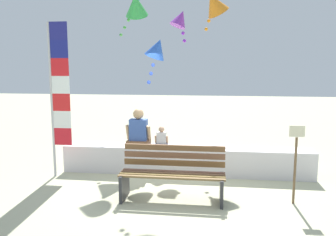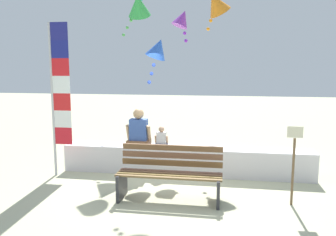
{
  "view_description": "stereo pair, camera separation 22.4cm",
  "coord_description": "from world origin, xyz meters",
  "px_view_note": "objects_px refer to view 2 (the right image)",
  "views": [
    {
      "loc": [
        0.54,
        -6.19,
        2.23
      ],
      "look_at": [
        -0.37,
        0.83,
        1.16
      ],
      "focal_mm": 37.09,
      "sensor_mm": 36.0,
      "label": 1
    },
    {
      "loc": [
        0.76,
        -6.16,
        2.23
      ],
      "look_at": [
        -0.37,
        0.83,
        1.16
      ],
      "focal_mm": 37.09,
      "sensor_mm": 36.0,
      "label": 2
    }
  ],
  "objects_px": {
    "park_bench": "(170,175)",
    "kite_orange": "(216,4)",
    "kite_blue": "(158,49)",
    "sign_post": "(294,159)",
    "person_child": "(161,139)",
    "flag_banner": "(58,91)",
    "person_adult": "(139,131)",
    "kite_green": "(138,6)",
    "kite_purple": "(182,19)"
  },
  "relations": [
    {
      "from": "person_adult",
      "to": "kite_blue",
      "type": "height_order",
      "value": "kite_blue"
    },
    {
      "from": "park_bench",
      "to": "person_child",
      "type": "bearing_deg",
      "value": 105.76
    },
    {
      "from": "person_child",
      "to": "kite_blue",
      "type": "height_order",
      "value": "kite_blue"
    },
    {
      "from": "person_adult",
      "to": "person_child",
      "type": "height_order",
      "value": "person_adult"
    },
    {
      "from": "flag_banner",
      "to": "sign_post",
      "type": "height_order",
      "value": "flag_banner"
    },
    {
      "from": "person_adult",
      "to": "kite_orange",
      "type": "xyz_separation_m",
      "value": [
        1.52,
        1.29,
        2.76
      ]
    },
    {
      "from": "kite_blue",
      "to": "kite_orange",
      "type": "bearing_deg",
      "value": 29.38
    },
    {
      "from": "flag_banner",
      "to": "kite_blue",
      "type": "bearing_deg",
      "value": 31.85
    },
    {
      "from": "sign_post",
      "to": "kite_purple",
      "type": "bearing_deg",
      "value": 127.15
    },
    {
      "from": "flag_banner",
      "to": "sign_post",
      "type": "relative_size",
      "value": 2.37
    },
    {
      "from": "person_child",
      "to": "flag_banner",
      "type": "bearing_deg",
      "value": -165.37
    },
    {
      "from": "kite_purple",
      "to": "kite_green",
      "type": "height_order",
      "value": "kite_green"
    },
    {
      "from": "person_adult",
      "to": "sign_post",
      "type": "xyz_separation_m",
      "value": [
        2.87,
        -1.35,
        -0.1
      ]
    },
    {
      "from": "park_bench",
      "to": "kite_purple",
      "type": "distance_m",
      "value": 4.1
    },
    {
      "from": "person_adult",
      "to": "kite_blue",
      "type": "distance_m",
      "value": 1.85
    },
    {
      "from": "sign_post",
      "to": "person_child",
      "type": "bearing_deg",
      "value": 150.36
    },
    {
      "from": "person_child",
      "to": "kite_purple",
      "type": "bearing_deg",
      "value": 80.68
    },
    {
      "from": "flag_banner",
      "to": "kite_orange",
      "type": "xyz_separation_m",
      "value": [
        3.02,
        1.8,
        1.88
      ]
    },
    {
      "from": "sign_post",
      "to": "kite_blue",
      "type": "bearing_deg",
      "value": 142.65
    },
    {
      "from": "person_child",
      "to": "kite_green",
      "type": "distance_m",
      "value": 3.64
    },
    {
      "from": "person_adult",
      "to": "flag_banner",
      "type": "height_order",
      "value": "flag_banner"
    },
    {
      "from": "kite_purple",
      "to": "kite_green",
      "type": "distance_m",
      "value": 1.28
    },
    {
      "from": "person_adult",
      "to": "person_child",
      "type": "relative_size",
      "value": 1.85
    },
    {
      "from": "kite_blue",
      "to": "kite_green",
      "type": "height_order",
      "value": "kite_green"
    },
    {
      "from": "kite_blue",
      "to": "person_child",
      "type": "bearing_deg",
      "value": -73.13
    },
    {
      "from": "flag_banner",
      "to": "sign_post",
      "type": "distance_m",
      "value": 4.55
    },
    {
      "from": "person_child",
      "to": "kite_purple",
      "type": "distance_m",
      "value": 3.0
    },
    {
      "from": "kite_orange",
      "to": "person_child",
      "type": "bearing_deg",
      "value": -128.78
    },
    {
      "from": "park_bench",
      "to": "flag_banner",
      "type": "bearing_deg",
      "value": 159.45
    },
    {
      "from": "park_bench",
      "to": "sign_post",
      "type": "xyz_separation_m",
      "value": [
        1.98,
        0.06,
        0.34
      ]
    },
    {
      "from": "kite_green",
      "to": "kite_blue",
      "type": "bearing_deg",
      "value": -59.53
    },
    {
      "from": "park_bench",
      "to": "kite_purple",
      "type": "xyz_separation_m",
      "value": [
        -0.16,
        2.88,
        2.91
      ]
    },
    {
      "from": "person_adult",
      "to": "park_bench",
      "type": "bearing_deg",
      "value": -57.96
    },
    {
      "from": "park_bench",
      "to": "kite_blue",
      "type": "relative_size",
      "value": 1.69
    },
    {
      "from": "kite_blue",
      "to": "park_bench",
      "type": "bearing_deg",
      "value": -73.91
    },
    {
      "from": "person_adult",
      "to": "kite_orange",
      "type": "relative_size",
      "value": 0.86
    },
    {
      "from": "person_child",
      "to": "kite_green",
      "type": "relative_size",
      "value": 0.38
    },
    {
      "from": "person_adult",
      "to": "sign_post",
      "type": "height_order",
      "value": "person_adult"
    },
    {
      "from": "person_child",
      "to": "kite_purple",
      "type": "relative_size",
      "value": 0.51
    },
    {
      "from": "flag_banner",
      "to": "kite_blue",
      "type": "distance_m",
      "value": 2.29
    },
    {
      "from": "park_bench",
      "to": "kite_orange",
      "type": "relative_size",
      "value": 1.91
    },
    {
      "from": "person_child",
      "to": "flag_banner",
      "type": "relative_size",
      "value": 0.14
    },
    {
      "from": "person_child",
      "to": "flag_banner",
      "type": "height_order",
      "value": "flag_banner"
    },
    {
      "from": "person_adult",
      "to": "flag_banner",
      "type": "distance_m",
      "value": 1.81
    },
    {
      "from": "flag_banner",
      "to": "kite_purple",
      "type": "xyz_separation_m",
      "value": [
        2.23,
        1.99,
        1.59
      ]
    },
    {
      "from": "person_adult",
      "to": "kite_orange",
      "type": "bearing_deg",
      "value": 40.27
    },
    {
      "from": "park_bench",
      "to": "kite_orange",
      "type": "xyz_separation_m",
      "value": [
        0.64,
        2.7,
        3.2
      ]
    },
    {
      "from": "kite_purple",
      "to": "kite_blue",
      "type": "bearing_deg",
      "value": -116.01
    },
    {
      "from": "park_bench",
      "to": "kite_green",
      "type": "distance_m",
      "value": 4.83
    },
    {
      "from": "kite_orange",
      "to": "kite_green",
      "type": "distance_m",
      "value": 2.03
    }
  ]
}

